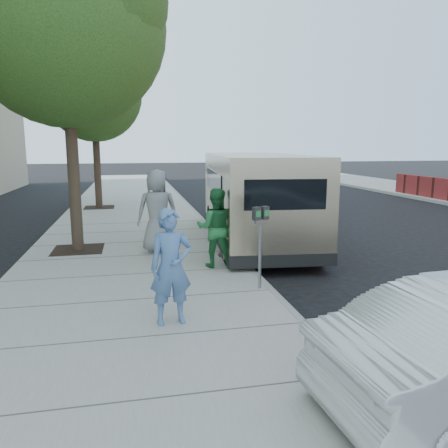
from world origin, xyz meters
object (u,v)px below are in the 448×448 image
at_px(parking_meter, 260,230).
at_px(van, 255,198).
at_px(person_officer, 171,267).
at_px(person_striped_polo, 229,222).
at_px(tree_near, 66,17).
at_px(person_green_shirt, 216,228).
at_px(tree_far, 94,89).
at_px(person_gray_shirt, 157,211).

bearing_deg(parking_meter, van, 55.94).
distance_m(person_officer, person_striped_polo, 3.96).
bearing_deg(tree_near, person_green_shirt, -35.99).
height_order(tree_far, parking_meter, tree_far).
relative_size(tree_far, van, 0.96).
bearing_deg(person_green_shirt, tree_near, -21.73).
bearing_deg(person_green_shirt, person_striped_polo, -105.62).
bearing_deg(person_gray_shirt, parking_meter, 115.99).
xyz_separation_m(tree_far, person_striped_polo, (3.45, -9.00, -3.94)).
distance_m(person_officer, person_green_shirt, 3.06).
xyz_separation_m(van, person_green_shirt, (-1.56, -2.45, -0.32)).
bearing_deg(person_officer, van, 55.39).
bearing_deg(tree_near, parking_meter, -47.08).
bearing_deg(person_striped_polo, person_gray_shirt, -68.82).
height_order(parking_meter, van, van).
xyz_separation_m(tree_near, van, (4.56, 0.27, -4.25)).
distance_m(tree_near, person_striped_polo, 5.92).
bearing_deg(tree_far, person_gray_shirt, -77.08).
relative_size(person_gray_shirt, person_striped_polo, 1.25).
xyz_separation_m(van, person_gray_shirt, (-2.68, -0.89, -0.15)).
bearing_deg(person_officer, parking_meter, 29.01).
relative_size(parking_meter, person_officer, 0.89).
relative_size(tree_far, parking_meter, 4.37).
height_order(tree_near, tree_far, tree_near).
xyz_separation_m(tree_near, parking_meter, (3.50, -3.77, -4.32)).
bearing_deg(tree_far, person_officer, -81.81).
xyz_separation_m(van, person_officer, (-2.75, -5.27, -0.31)).
xyz_separation_m(person_officer, person_gray_shirt, (0.07, 4.38, 0.16)).
bearing_deg(parking_meter, person_officer, -163.31).
bearing_deg(tree_near, person_officer, -70.06).
relative_size(tree_far, person_officer, 3.88).
height_order(van, person_officer, van).
height_order(person_green_shirt, person_gray_shirt, person_gray_shirt).
relative_size(tree_far, person_green_shirt, 3.90).
bearing_deg(person_gray_shirt, tree_near, -19.46).
height_order(tree_near, person_striped_polo, tree_near).
bearing_deg(person_striped_polo, tree_near, -64.53).
height_order(tree_near, person_gray_shirt, tree_near).
relative_size(tree_near, person_officer, 4.49).
distance_m(tree_near, van, 6.24).
bearing_deg(person_gray_shirt, person_striped_polo, 152.47).
relative_size(tree_near, person_striped_polo, 4.74).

